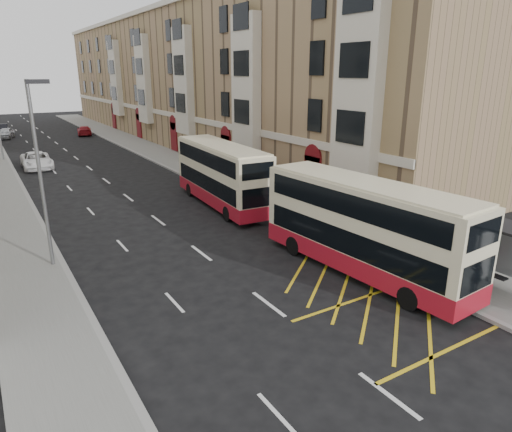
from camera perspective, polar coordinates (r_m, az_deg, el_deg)
ground at (r=14.97m, az=10.36°, el=-17.03°), size 200.00×200.00×0.00m
pavement_right at (r=43.12m, az=-8.51°, el=6.26°), size 4.00×120.00×0.15m
kerb_right at (r=42.40m, az=-11.00°, el=5.93°), size 0.25×120.00×0.15m
kerb_left at (r=39.91m, az=-27.29°, el=3.56°), size 0.25×120.00×0.15m
road_markings at (r=55.26m, az=-22.56°, el=7.52°), size 10.00×110.00×0.01m
terrace_right at (r=59.16m, az=-8.67°, el=16.55°), size 10.75×79.00×15.25m
guard_railing at (r=22.18m, az=12.73°, el=-2.82°), size 0.06×6.56×1.01m
street_lamp_near at (r=21.40m, az=-25.38°, el=5.69°), size 0.93×0.18×8.00m
double_decker_front at (r=19.95m, az=13.30°, el=-1.43°), size 3.07×10.40×4.09m
double_decker_rear at (r=29.66m, az=-4.36°, el=5.15°), size 3.00×10.26×4.04m
pedestrian_mid at (r=21.03m, az=23.54°, el=-4.36°), size 0.95×0.76×1.89m
pedestrian_far at (r=20.10m, az=21.92°, el=-5.49°), size 1.04×0.88×1.67m
white_van at (r=46.14m, az=-25.73°, el=6.28°), size 2.55×5.32×1.46m
car_silver at (r=69.04m, az=-28.81°, el=9.06°), size 2.71×4.44×1.41m
car_dark at (r=72.45m, az=-29.22°, el=9.36°), size 2.11×4.85×1.55m
car_red at (r=68.25m, az=-20.67°, el=9.96°), size 2.53×4.62×1.27m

